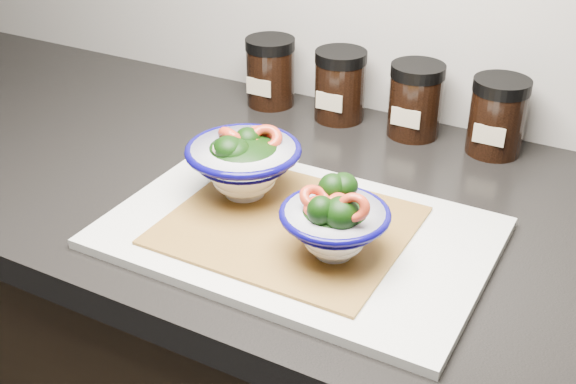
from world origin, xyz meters
The scene contains 9 objects.
countertop centered at (0.00, 1.45, 0.88)m, with size 3.50×0.60×0.04m, color black.
cutting_board centered at (0.06, 1.35, 0.91)m, with size 0.45×0.30×0.01m, color beige.
bamboo_mat centered at (0.05, 1.35, 0.91)m, with size 0.28×0.24×0.00m, color #AA8033.
bowl_left centered at (-0.04, 1.39, 0.96)m, with size 0.15×0.15×0.10m.
bowl_right centered at (0.12, 1.32, 0.96)m, with size 0.12×0.12×0.10m.
spice_jar_a centered at (-0.17, 1.69, 0.96)m, with size 0.08×0.08×0.11m.
spice_jar_b centered at (-0.04, 1.69, 0.96)m, with size 0.08×0.08×0.11m.
spice_jar_c centered at (0.08, 1.69, 0.96)m, with size 0.08×0.08×0.11m.
spice_jar_d centered at (0.21, 1.69, 0.96)m, with size 0.08×0.08×0.11m.
Camera 1 is at (0.40, 0.71, 1.38)m, focal length 45.00 mm.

